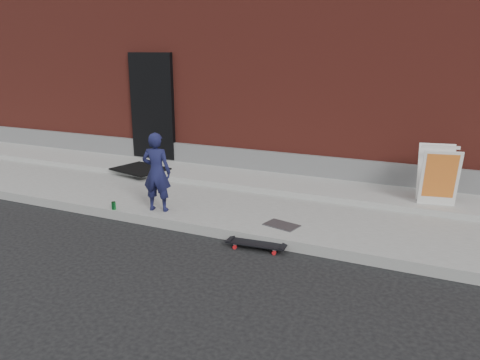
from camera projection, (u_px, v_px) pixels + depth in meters
The scene contains 10 objects.
ground at pixel (189, 233), 6.80m from camera, with size 80.00×80.00×0.00m, color black.
sidewalk at pixel (233, 199), 8.10m from camera, with size 20.00×3.00×0.15m, color gray.
apron at pixel (253, 180), 8.85m from camera, with size 20.00×1.20×0.10m, color gray.
building at pixel (322, 53), 12.26m from camera, with size 20.00×8.10×5.00m.
child at pixel (157, 172), 7.16m from camera, with size 0.45×0.29×1.23m, color #16183E.
skateboard at pixel (256, 244), 6.23m from camera, with size 0.80×0.27×0.09m.
pizza_sign at pixel (438, 175), 7.23m from camera, with size 0.66×0.74×0.91m.
soda_can at pixel (114, 206), 7.34m from camera, with size 0.07×0.07×0.13m, color #1C8D3A.
doormat at pixel (140, 169), 9.40m from camera, with size 0.99×0.80×0.03m, color black.
utility_plate at pixel (282, 225), 6.68m from camera, with size 0.47×0.30×0.01m, color #4E4F53.
Camera 1 is at (3.31, -5.46, 2.57)m, focal length 35.00 mm.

